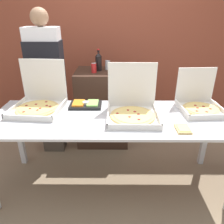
# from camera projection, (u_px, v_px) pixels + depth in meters

# --- Properties ---
(ground_plane) EXTENTS (16.00, 16.00, 0.00)m
(ground_plane) POSITION_uv_depth(u_px,v_px,m) (112.00, 183.00, 2.52)
(ground_plane) COLOR #847056
(brick_wall_behind) EXTENTS (10.00, 0.06, 2.80)m
(brick_wall_behind) POSITION_uv_depth(u_px,v_px,m) (113.00, 39.00, 3.47)
(brick_wall_behind) COLOR brown
(brick_wall_behind) RESTS_ON ground_plane
(buffet_table) EXTENTS (2.40, 0.85, 0.85)m
(buffet_table) POSITION_uv_depth(u_px,v_px,m) (112.00, 125.00, 2.20)
(buffet_table) COLOR silver
(buffet_table) RESTS_ON ground_plane
(pizza_box_far_right) EXTENTS (0.50, 0.52, 0.49)m
(pizza_box_far_right) POSITION_uv_depth(u_px,v_px,m) (132.00, 108.00, 2.15)
(pizza_box_far_right) COLOR silver
(pizza_box_far_right) RESTS_ON buffet_table
(pizza_box_near_left) EXTENTS (0.54, 0.55, 0.49)m
(pizza_box_near_left) POSITION_uv_depth(u_px,v_px,m) (39.00, 101.00, 2.31)
(pizza_box_near_left) COLOR silver
(pizza_box_near_left) RESTS_ON buffet_table
(pizza_box_near_right) EXTENTS (0.44, 0.45, 0.41)m
(pizza_box_near_right) POSITION_uv_depth(u_px,v_px,m) (199.00, 103.00, 2.28)
(pizza_box_near_right) COLOR silver
(pizza_box_near_right) RESTS_ON buffet_table
(paper_plate_front_right) EXTENTS (0.24, 0.24, 0.03)m
(paper_plate_front_right) POSITION_uv_depth(u_px,v_px,m) (183.00, 129.00, 1.91)
(paper_plate_front_right) COLOR white
(paper_plate_front_right) RESTS_ON buffet_table
(veggie_tray) EXTENTS (0.34, 0.23, 0.05)m
(veggie_tray) POSITION_uv_depth(u_px,v_px,m) (86.00, 104.00, 2.39)
(veggie_tray) COLOR black
(veggie_tray) RESTS_ON buffet_table
(sideboard_podium) EXTENTS (0.72, 0.58, 1.07)m
(sideboard_podium) POSITION_uv_depth(u_px,v_px,m) (103.00, 107.00, 3.16)
(sideboard_podium) COLOR #382319
(sideboard_podium) RESTS_ON ground_plane
(soda_bottle) EXTENTS (0.08, 0.08, 0.28)m
(soda_bottle) POSITION_uv_depth(u_px,v_px,m) (99.00, 61.00, 2.90)
(soda_bottle) COLOR black
(soda_bottle) RESTS_ON sideboard_podium
(soda_can_silver) EXTENTS (0.07, 0.07, 0.12)m
(soda_can_silver) POSITION_uv_depth(u_px,v_px,m) (108.00, 65.00, 2.98)
(soda_can_silver) COLOR silver
(soda_can_silver) RESTS_ON sideboard_podium
(soda_can_colored) EXTENTS (0.07, 0.07, 0.12)m
(soda_can_colored) POSITION_uv_depth(u_px,v_px,m) (94.00, 68.00, 2.82)
(soda_can_colored) COLOR red
(soda_can_colored) RESTS_ON sideboard_podium
(person_server_vest) EXTENTS (0.42, 0.24, 1.85)m
(person_server_vest) POSITION_uv_depth(u_px,v_px,m) (47.00, 78.00, 2.73)
(person_server_vest) COLOR #473D33
(person_server_vest) RESTS_ON ground_plane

